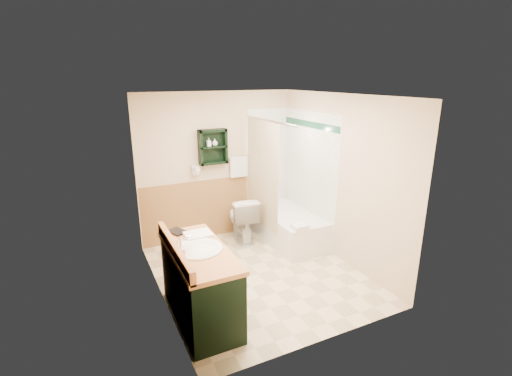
% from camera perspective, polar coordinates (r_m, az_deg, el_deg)
% --- Properties ---
extents(floor, '(3.00, 3.00, 0.00)m').
position_cam_1_polar(floor, '(5.25, 0.29, -13.06)').
color(floor, beige).
rests_on(floor, ground).
extents(back_wall, '(2.60, 0.04, 2.40)m').
position_cam_1_polar(back_wall, '(6.12, -6.03, 3.35)').
color(back_wall, beige).
rests_on(back_wall, ground).
extents(left_wall, '(0.04, 3.00, 2.40)m').
position_cam_1_polar(left_wall, '(4.38, -15.39, -2.71)').
color(left_wall, beige).
rests_on(left_wall, ground).
extents(right_wall, '(0.04, 3.00, 2.40)m').
position_cam_1_polar(right_wall, '(5.46, 12.82, 1.36)').
color(right_wall, beige).
rests_on(right_wall, ground).
extents(ceiling, '(2.60, 3.00, 0.04)m').
position_cam_1_polar(ceiling, '(4.56, 0.33, 14.34)').
color(ceiling, white).
rests_on(ceiling, back_wall).
extents(wainscot_left, '(2.98, 2.98, 1.00)m').
position_cam_1_polar(wainscot_left, '(4.66, -14.29, -10.80)').
color(wainscot_left, '#B48649').
rests_on(wainscot_left, left_wall).
extents(wainscot_back, '(2.58, 2.58, 1.00)m').
position_cam_1_polar(wainscot_back, '(6.29, -5.72, -2.93)').
color(wainscot_back, '#B48649').
rests_on(wainscot_back, back_wall).
extents(mirror_frame, '(1.30, 1.30, 1.00)m').
position_cam_1_polar(mirror_frame, '(3.78, -13.38, -0.87)').
color(mirror_frame, brown).
rests_on(mirror_frame, left_wall).
extents(mirror_glass, '(1.20, 1.20, 0.90)m').
position_cam_1_polar(mirror_glass, '(3.78, -13.30, -0.86)').
color(mirror_glass, white).
rests_on(mirror_glass, left_wall).
extents(tile_right, '(1.50, 1.50, 2.10)m').
position_cam_1_polar(tile_right, '(6.06, 8.04, 1.67)').
color(tile_right, white).
rests_on(tile_right, right_wall).
extents(tile_back, '(0.95, 0.95, 2.10)m').
position_cam_1_polar(tile_back, '(6.53, 2.63, 2.93)').
color(tile_back, white).
rests_on(tile_back, back_wall).
extents(tile_accent, '(1.50, 1.50, 0.10)m').
position_cam_1_polar(tile_accent, '(5.89, 8.30, 9.66)').
color(tile_accent, '#13452E').
rests_on(tile_accent, right_wall).
extents(wall_shelf, '(0.45, 0.15, 0.55)m').
position_cam_1_polar(wall_shelf, '(5.91, -6.66, 6.31)').
color(wall_shelf, black).
rests_on(wall_shelf, back_wall).
extents(hair_dryer, '(0.10, 0.24, 0.18)m').
position_cam_1_polar(hair_dryer, '(5.92, -9.36, 2.74)').
color(hair_dryer, silver).
rests_on(hair_dryer, back_wall).
extents(towel_bar, '(0.40, 0.06, 0.40)m').
position_cam_1_polar(towel_bar, '(6.15, -2.77, 4.92)').
color(towel_bar, silver).
rests_on(towel_bar, back_wall).
extents(curtain_rod, '(0.03, 1.60, 0.03)m').
position_cam_1_polar(curtain_rod, '(5.50, 1.83, 10.37)').
color(curtain_rod, silver).
rests_on(curtain_rod, back_wall).
extents(shower_curtain, '(1.05, 1.05, 1.70)m').
position_cam_1_polar(shower_curtain, '(5.81, 0.95, 2.19)').
color(shower_curtain, beige).
rests_on(shower_curtain, curtain_rod).
extents(vanity, '(0.59, 1.33, 0.84)m').
position_cam_1_polar(vanity, '(4.27, -8.59, -14.40)').
color(vanity, black).
rests_on(vanity, ground).
extents(bathtub, '(0.73, 1.50, 0.48)m').
position_cam_1_polar(bathtub, '(6.17, 4.76, -5.87)').
color(bathtub, white).
rests_on(bathtub, ground).
extents(toilet, '(0.53, 0.82, 0.75)m').
position_cam_1_polar(toilet, '(6.10, -2.22, -4.74)').
color(toilet, white).
rests_on(toilet, ground).
extents(counter_towel, '(0.30, 0.24, 0.04)m').
position_cam_1_polar(counter_towel, '(4.37, -8.91, -7.11)').
color(counter_towel, silver).
rests_on(counter_towel, vanity).
extents(vanity_book, '(0.16, 0.09, 0.22)m').
position_cam_1_polar(vanity_book, '(4.43, -12.95, -5.70)').
color(vanity_book, black).
rests_on(vanity_book, vanity).
extents(tub_towel, '(0.22, 0.19, 0.07)m').
position_cam_1_polar(tub_towel, '(5.45, 6.75, -5.94)').
color(tub_towel, silver).
rests_on(tub_towel, bathtub).
extents(soap_bottle_a, '(0.07, 0.13, 0.06)m').
position_cam_1_polar(soap_bottle_a, '(5.87, -7.27, 6.68)').
color(soap_bottle_a, white).
rests_on(soap_bottle_a, wall_shelf).
extents(soap_bottle_b, '(0.10, 0.12, 0.09)m').
position_cam_1_polar(soap_bottle_b, '(5.90, -6.36, 6.89)').
color(soap_bottle_b, white).
rests_on(soap_bottle_b, wall_shelf).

